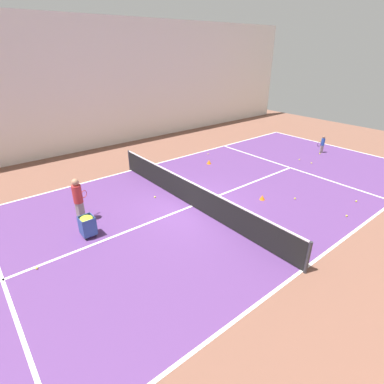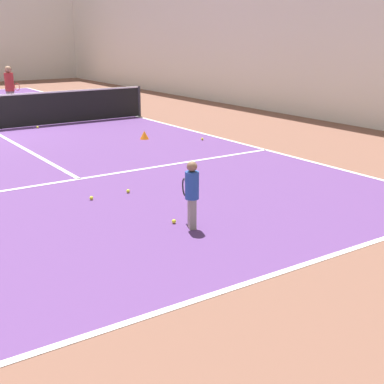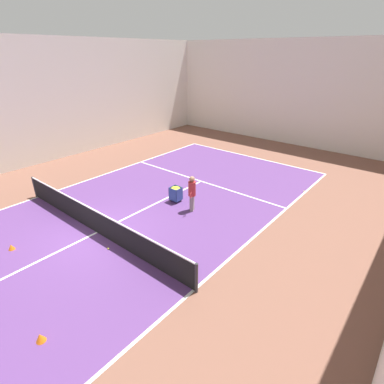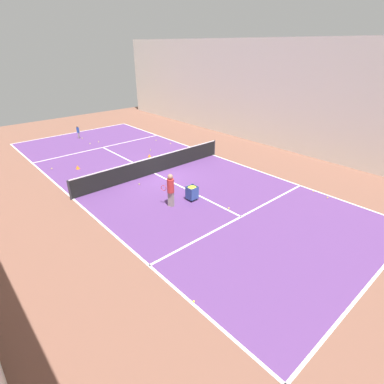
# 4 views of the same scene
# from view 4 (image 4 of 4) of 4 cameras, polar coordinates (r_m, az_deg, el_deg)

# --- Properties ---
(ground_plane) EXTENTS (38.40, 38.40, 0.00)m
(ground_plane) POSITION_cam_4_polar(r_m,az_deg,el_deg) (18.39, -7.13, 3.53)
(ground_plane) COLOR brown
(court_playing_area) EXTENTS (10.10, 24.78, 0.00)m
(court_playing_area) POSITION_cam_4_polar(r_m,az_deg,el_deg) (18.39, -7.13, 3.54)
(court_playing_area) COLOR #563370
(court_playing_area) RESTS_ON ground
(line_baseline_near) EXTENTS (10.10, 0.10, 0.00)m
(line_baseline_near) POSITION_cam_4_polar(r_m,az_deg,el_deg) (28.99, -21.61, 10.45)
(line_baseline_near) COLOR white
(line_baseline_near) RESTS_ON ground
(line_baseline_far) EXTENTS (10.10, 0.10, 0.00)m
(line_baseline_far) POSITION_cam_4_polar(r_m,az_deg,el_deg) (11.94, 30.95, -14.47)
(line_baseline_far) COLOR white
(line_baseline_far) RESTS_ON ground
(line_sideline_left) EXTENTS (0.10, 24.78, 0.00)m
(line_sideline_left) POSITION_cam_4_polar(r_m,az_deg,el_deg) (21.43, 4.04, 7.05)
(line_sideline_left) COLOR white
(line_sideline_left) RESTS_ON ground
(line_sideline_right) EXTENTS (0.10, 24.78, 0.00)m
(line_sideline_right) POSITION_cam_4_polar(r_m,az_deg,el_deg) (16.38, -21.70, -1.24)
(line_sideline_right) COLOR white
(line_sideline_right) RESTS_ON ground
(line_service_near) EXTENTS (10.10, 0.10, 0.00)m
(line_service_near) POSITION_cam_4_polar(r_m,az_deg,el_deg) (24.01, -16.63, 8.15)
(line_service_near) COLOR white
(line_service_near) RESTS_ON ground
(line_service_far) EXTENTS (10.10, 0.10, 0.00)m
(line_service_far) POSITION_cam_4_polar(r_m,az_deg,el_deg) (13.88, 9.34, -4.67)
(line_service_far) COLOR white
(line_service_far) RESTS_ON ground
(line_centre_service) EXTENTS (0.10, 13.63, 0.00)m
(line_centre_service) POSITION_cam_4_polar(r_m,az_deg,el_deg) (18.39, -7.13, 3.55)
(line_centre_service) COLOR white
(line_centre_service) RESTS_ON ground
(hall_enclosure_left) EXTENTS (0.15, 34.70, 7.49)m
(hall_enclosure_left) POSITION_cam_4_polar(r_m,az_deg,el_deg) (24.21, 12.92, 17.86)
(hall_enclosure_left) COLOR silver
(hall_enclosure_left) RESTS_ON ground
(tennis_net) EXTENTS (10.40, 0.10, 1.07)m
(tennis_net) POSITION_cam_4_polar(r_m,az_deg,el_deg) (18.19, -7.22, 5.13)
(tennis_net) COLOR #2D2D33
(tennis_net) RESTS_ON ground
(player_near_baseline) EXTENTS (0.27, 0.56, 1.05)m
(player_near_baseline) POSITION_cam_4_polar(r_m,az_deg,el_deg) (26.97, -20.88, 10.80)
(player_near_baseline) COLOR gray
(player_near_baseline) RESTS_ON ground
(coach_at_net) EXTENTS (0.48, 0.65, 1.68)m
(coach_at_net) POSITION_cam_4_polar(r_m,az_deg,el_deg) (14.18, -4.11, 0.74)
(coach_at_net) COLOR gray
(coach_at_net) RESTS_ON ground
(ball_cart) EXTENTS (0.50, 0.47, 0.76)m
(ball_cart) POSITION_cam_4_polar(r_m,az_deg,el_deg) (14.90, -0.00, 0.28)
(ball_cart) COLOR #2D478C
(ball_cart) RESTS_ON ground
(training_cone_0) EXTENTS (0.23, 0.23, 0.21)m
(training_cone_0) POSITION_cam_4_polar(r_m,az_deg,el_deg) (21.18, -8.13, 6.89)
(training_cone_0) COLOR orange
(training_cone_0) RESTS_ON ground
(training_cone_1) EXTENTS (0.25, 0.25, 0.24)m
(training_cone_1) POSITION_cam_4_polar(r_m,az_deg,el_deg) (20.21, -20.96, 4.45)
(training_cone_1) COLOR orange
(training_cone_1) RESTS_ON ground
(tennis_ball_0) EXTENTS (0.07, 0.07, 0.07)m
(tennis_ball_0) POSITION_cam_4_polar(r_m,az_deg,el_deg) (9.72, 0.33, -20.11)
(tennis_ball_0) COLOR yellow
(tennis_ball_0) RESTS_ON ground
(tennis_ball_1) EXTENTS (0.07, 0.07, 0.07)m
(tennis_ball_1) POSITION_cam_4_polar(r_m,az_deg,el_deg) (17.01, -10.02, 1.49)
(tennis_ball_1) COLOR yellow
(tennis_ball_1) RESTS_ON ground
(tennis_ball_2) EXTENTS (0.07, 0.07, 0.07)m
(tennis_ball_2) POSITION_cam_4_polar(r_m,az_deg,el_deg) (18.06, -11.25, 2.90)
(tennis_ball_2) COLOR yellow
(tennis_ball_2) RESTS_ON ground
(tennis_ball_3) EXTENTS (0.07, 0.07, 0.07)m
(tennis_ball_3) POSITION_cam_4_polar(r_m,az_deg,el_deg) (26.87, -20.19, 9.60)
(tennis_ball_3) COLOR yellow
(tennis_ball_3) RESTS_ON ground
(tennis_ball_4) EXTENTS (0.07, 0.07, 0.07)m
(tennis_ball_4) POSITION_cam_4_polar(r_m,az_deg,el_deg) (24.87, -6.89, 9.76)
(tennis_ball_4) COLOR yellow
(tennis_ball_4) RESTS_ON ground
(tennis_ball_5) EXTENTS (0.07, 0.07, 0.07)m
(tennis_ball_5) POSITION_cam_4_polar(r_m,az_deg,el_deg) (23.89, -4.11, 9.18)
(tennis_ball_5) COLOR yellow
(tennis_ball_5) RESTS_ON ground
(tennis_ball_6) EXTENTS (0.07, 0.07, 0.07)m
(tennis_ball_6) POSITION_cam_4_polar(r_m,az_deg,el_deg) (25.42, -17.35, 9.11)
(tennis_ball_6) COLOR yellow
(tennis_ball_6) RESTS_ON ground
(tennis_ball_7) EXTENTS (0.07, 0.07, 0.07)m
(tennis_ball_7) POSITION_cam_4_polar(r_m,az_deg,el_deg) (17.20, 22.14, 0.13)
(tennis_ball_7) COLOR yellow
(tennis_ball_7) RESTS_ON ground
(tennis_ball_8) EXTENTS (0.07, 0.07, 0.07)m
(tennis_ball_8) POSITION_cam_4_polar(r_m,az_deg,el_deg) (22.53, -7.92, 7.92)
(tennis_ball_8) COLOR yellow
(tennis_ball_8) RESTS_ON ground
(tennis_ball_9) EXTENTS (0.07, 0.07, 0.07)m
(tennis_ball_9) POSITION_cam_4_polar(r_m,az_deg,el_deg) (20.84, -25.16, 4.05)
(tennis_ball_9) COLOR yellow
(tennis_ball_9) RESTS_ON ground
(tennis_ball_10) EXTENTS (0.07, 0.07, 0.07)m
(tennis_ball_10) POSITION_cam_4_polar(r_m,az_deg,el_deg) (14.42, 7.02, -3.08)
(tennis_ball_10) COLOR yellow
(tennis_ball_10) RESTS_ON ground
(tennis_ball_11) EXTENTS (0.07, 0.07, 0.07)m
(tennis_ball_11) POSITION_cam_4_polar(r_m,az_deg,el_deg) (16.78, 24.40, -0.98)
(tennis_ball_11) COLOR yellow
(tennis_ball_11) RESTS_ON ground
(tennis_ball_13) EXTENTS (0.07, 0.07, 0.07)m
(tennis_ball_13) POSITION_cam_4_polar(r_m,az_deg,el_deg) (25.12, -18.87, 8.70)
(tennis_ball_13) COLOR yellow
(tennis_ball_13) RESTS_ON ground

